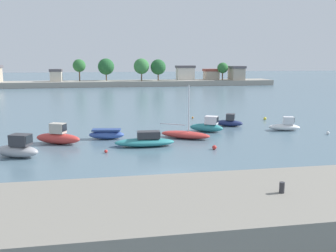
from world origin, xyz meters
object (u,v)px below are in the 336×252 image
at_px(mooring_buoy_1, 328,133).
at_px(mooring_buoy_4, 265,119).
at_px(mooring_bollard, 282,188).
at_px(moored_boat_0, 18,149).
at_px(moored_boat_4, 185,134).
at_px(moored_boat_2, 106,134).
at_px(moored_boat_5, 207,126).
at_px(mooring_buoy_3, 193,118).
at_px(mooring_buoy_0, 106,151).
at_px(mooring_buoy_2, 214,147).
at_px(moored_boat_3, 145,141).
at_px(moored_boat_7, 285,126).
at_px(moored_boat_6, 229,122).
at_px(moored_boat_1, 58,137).

relative_size(mooring_buoy_1, mooring_buoy_4, 0.84).
height_order(mooring_bollard, moored_boat_0, mooring_bollard).
bearing_deg(moored_boat_4, moored_boat_2, -156.72).
bearing_deg(moored_boat_0, moored_boat_2, 61.06).
distance_m(moored_boat_5, mooring_buoy_3, 9.16).
relative_size(mooring_buoy_0, mooring_buoy_2, 0.74).
bearing_deg(mooring_buoy_4, mooring_buoy_0, -146.21).
relative_size(moored_boat_3, mooring_buoy_4, 14.08).
distance_m(moored_boat_0, mooring_buoy_2, 16.44).
bearing_deg(moored_boat_2, moored_boat_4, 1.29).
bearing_deg(mooring_buoy_1, moored_boat_7, 139.53).
xyz_separation_m(moored_boat_0, moored_boat_6, (21.55, 10.51, -0.20)).
bearing_deg(moored_boat_6, moored_boat_7, -8.34).
relative_size(moored_boat_1, mooring_buoy_2, 11.71).
bearing_deg(moored_boat_6, moored_boat_1, -135.73).
xyz_separation_m(moored_boat_3, moored_boat_7, (16.18, 4.87, 0.02)).
bearing_deg(mooring_buoy_3, moored_boat_5, -93.64).
bearing_deg(moored_boat_3, mooring_buoy_1, 8.94).
distance_m(moored_boat_2, mooring_buoy_2, 11.10).
distance_m(moored_boat_1, mooring_buoy_4, 26.64).
bearing_deg(mooring_buoy_3, moored_boat_1, -142.33).
height_order(moored_boat_0, mooring_buoy_0, moored_boat_0).
bearing_deg(mooring_buoy_1, moored_boat_2, 175.50).
xyz_separation_m(moored_boat_4, moored_boat_6, (6.62, 5.77, 0.12)).
relative_size(moored_boat_0, moored_boat_1, 0.87).
xyz_separation_m(moored_boat_2, moored_boat_4, (7.77, -1.07, -0.08)).
relative_size(moored_boat_6, mooring_buoy_1, 10.57).
xyz_separation_m(mooring_bollard, moored_boat_7, (11.67, 22.26, -1.39)).
relative_size(moored_boat_1, mooring_buoy_1, 14.07).
xyz_separation_m(moored_boat_4, moored_boat_5, (3.13, 2.90, 0.23)).
bearing_deg(moored_boat_0, mooring_buoy_0, 23.10).
relative_size(moored_boat_2, moored_boat_4, 0.68).
distance_m(moored_boat_4, moored_boat_6, 8.78).
relative_size(moored_boat_6, mooring_buoy_4, 8.83).
xyz_separation_m(moored_boat_0, moored_boat_7, (26.77, 6.89, -0.21)).
relative_size(mooring_buoy_2, mooring_buoy_4, 1.00).
xyz_separation_m(moored_boat_4, mooring_buoy_1, (15.23, -0.74, -0.23)).
relative_size(moored_boat_5, moored_boat_7, 1.06).
relative_size(moored_boat_3, moored_boat_6, 1.59).
relative_size(moored_boat_4, mooring_buoy_1, 16.33).
xyz_separation_m(mooring_bollard, moored_boat_6, (6.45, 25.89, -1.39)).
relative_size(moored_boat_4, mooring_buoy_0, 18.47).
distance_m(moored_boat_1, moored_boat_2, 4.71).
xyz_separation_m(mooring_bollard, mooring_buoy_2, (1.34, 15.08, -1.70)).
xyz_separation_m(mooring_buoy_0, mooring_buoy_1, (23.13, 3.87, 0.02)).
distance_m(moored_boat_1, mooring_buoy_0, 6.15).
relative_size(moored_boat_6, mooring_buoy_3, 13.85).
bearing_deg(mooring_bollard, mooring_buoy_3, 83.71).
bearing_deg(moored_boat_0, moored_boat_6, 48.01).
relative_size(moored_boat_2, moored_boat_3, 0.65).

